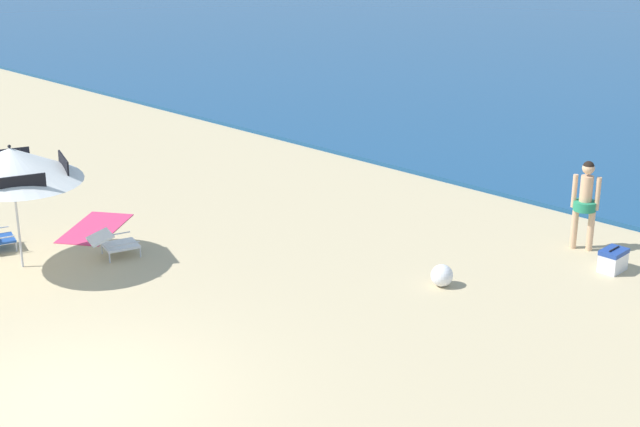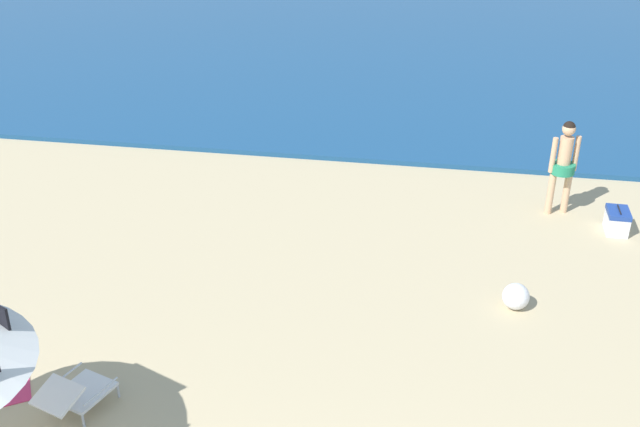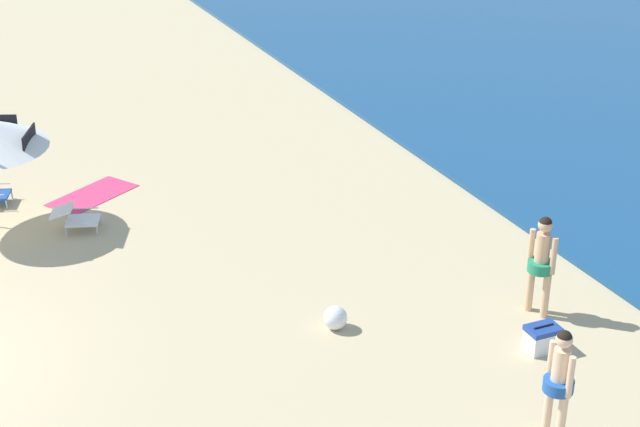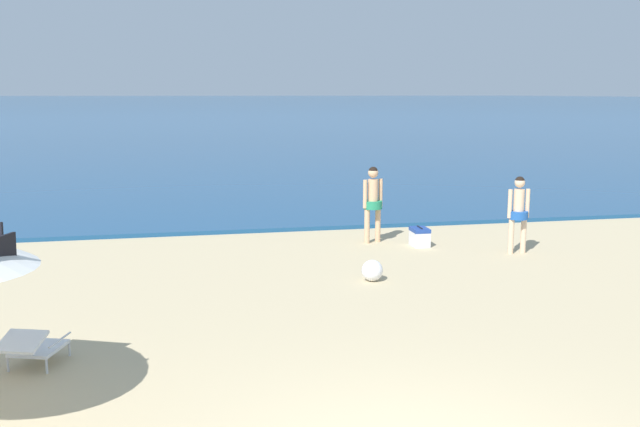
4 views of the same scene
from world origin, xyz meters
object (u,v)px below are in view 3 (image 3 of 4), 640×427
object	(u,v)px
cooler_box	(542,338)
beach_towel	(92,195)
beach_ball	(335,318)
person_standing_beside	(559,377)
lounge_chair_under_umbrella	(75,217)
person_standing_near_shore	(542,259)

from	to	relation	value
cooler_box	beach_towel	bearing A→B (deg)	-149.45
beach_ball	beach_towel	distance (m)	7.03
cooler_box	beach_towel	size ratio (longest dim) A/B	0.28
person_standing_beside	beach_ball	size ratio (longest dim) A/B	4.25
person_standing_beside	cooler_box	size ratio (longest dim) A/B	3.21
person_standing_beside	lounge_chair_under_umbrella	bearing A→B (deg)	-152.65
lounge_chair_under_umbrella	cooler_box	xyz separation A→B (m)	(6.92, 5.57, -0.07)
lounge_chair_under_umbrella	person_standing_near_shore	bearing A→B (deg)	45.53
beach_ball	beach_towel	world-z (taller)	beach_ball
person_standing_near_shore	person_standing_beside	bearing A→B (deg)	-31.93
beach_towel	beach_ball	bearing A→B (deg)	19.96
cooler_box	beach_ball	distance (m)	3.14
beach_towel	person_standing_beside	bearing A→B (deg)	20.90
person_standing_near_shore	beach_ball	distance (m)	3.34
person_standing_near_shore	beach_towel	size ratio (longest dim) A/B	0.94
person_standing_beside	cooler_box	bearing A→B (deg)	147.83
person_standing_near_shore	cooler_box	distance (m)	1.32
person_standing_near_shore	person_standing_beside	size ratio (longest dim) A/B	1.05
lounge_chair_under_umbrella	beach_towel	bearing A→B (deg)	158.01
person_standing_near_shore	beach_towel	world-z (taller)	person_standing_near_shore
cooler_box	beach_ball	size ratio (longest dim) A/B	1.32
lounge_chair_under_umbrella	person_standing_beside	bearing A→B (deg)	27.35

